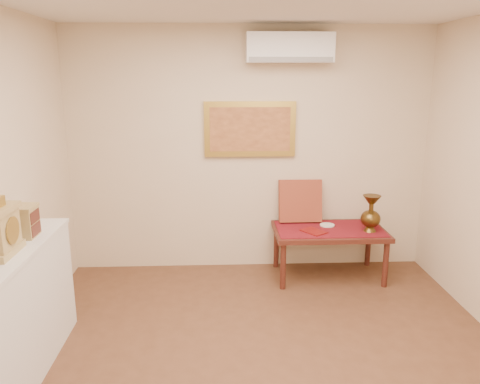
{
  "coord_description": "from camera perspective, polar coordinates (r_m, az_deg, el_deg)",
  "views": [
    {
      "loc": [
        -0.34,
        -2.9,
        2.18
      ],
      "look_at": [
        -0.16,
        1.15,
        1.16
      ],
      "focal_mm": 35.0,
      "sensor_mm": 36.0,
      "label": 1
    }
  ],
  "objects": [
    {
      "name": "wall_back",
      "position": [
        5.22,
        1.18,
        4.98
      ],
      "size": [
        4.0,
        0.02,
        2.7
      ],
      "primitive_type": "cube",
      "color": "beige",
      "rests_on": "ground"
    },
    {
      "name": "table_cloth",
      "position": [
        5.18,
        10.85,
        -4.42
      ],
      "size": [
        1.14,
        0.59,
        0.01
      ],
      "primitive_type": "cube",
      "color": "maroon",
      "rests_on": "low_table"
    },
    {
      "name": "brass_urn_tall",
      "position": [
        5.13,
        15.69,
        -2.08
      ],
      "size": [
        0.21,
        0.21,
        0.48
      ],
      "primitive_type": null,
      "color": "brown",
      "rests_on": "table_cloth"
    },
    {
      "name": "plate",
      "position": [
        5.27,
        10.58,
        -3.98
      ],
      "size": [
        0.16,
        0.16,
        0.01
      ],
      "primitive_type": "cylinder",
      "color": "silver",
      "rests_on": "table_cloth"
    },
    {
      "name": "menu",
      "position": [
        5.04,
        8.98,
        -4.77
      ],
      "size": [
        0.29,
        0.31,
        0.01
      ],
      "primitive_type": "cube",
      "rotation": [
        0.0,
        0.0,
        0.62
      ],
      "color": "maroon",
      "rests_on": "table_cloth"
    },
    {
      "name": "cushion",
      "position": [
        5.32,
        7.35,
        -1.07
      ],
      "size": [
        0.48,
        0.2,
        0.49
      ],
      "primitive_type": "cube",
      "rotation": [
        -0.21,
        0.0,
        0.0
      ],
      "color": "maroon",
      "rests_on": "table_cloth"
    },
    {
      "name": "display_ledge",
      "position": [
        3.67,
        -27.11,
        -14.97
      ],
      "size": [
        0.37,
        2.02,
        0.98
      ],
      "color": "silver",
      "rests_on": "floor"
    },
    {
      "name": "mantel_clock",
      "position": [
        3.56,
        -27.08,
        -4.2
      ],
      "size": [
        0.17,
        0.36,
        0.41
      ],
      "color": "tan",
      "rests_on": "display_ledge"
    },
    {
      "name": "wooden_chest",
      "position": [
        3.9,
        -24.7,
        -3.25
      ],
      "size": [
        0.16,
        0.21,
        0.24
      ],
      "color": "tan",
      "rests_on": "display_ledge"
    },
    {
      "name": "low_table",
      "position": [
        5.21,
        10.82,
        -5.14
      ],
      "size": [
        1.2,
        0.7,
        0.55
      ],
      "color": "#4E2017",
      "rests_on": "floor"
    },
    {
      "name": "painting",
      "position": [
        5.16,
        1.22,
        7.67
      ],
      "size": [
        1.0,
        0.06,
        0.6
      ],
      "color": "#B08F38",
      "rests_on": "wall_back"
    },
    {
      "name": "ac_unit",
      "position": [
        5.08,
        6.07,
        17.08
      ],
      "size": [
        0.9,
        0.25,
        0.3
      ],
      "color": "white",
      "rests_on": "wall_back"
    }
  ]
}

